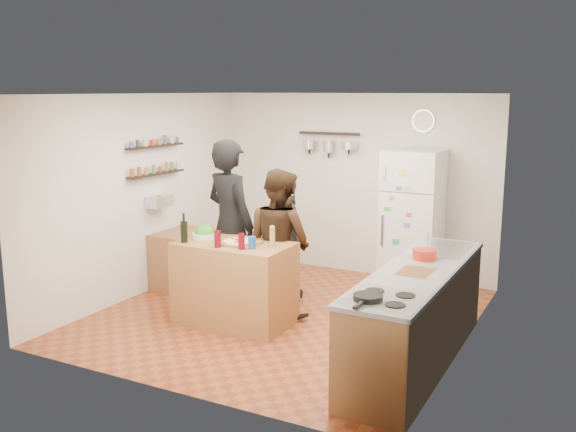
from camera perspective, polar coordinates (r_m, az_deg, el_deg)
The scene contains 26 objects.
room_shell at distance 7.44m, azimuth 1.03°, elevation 1.14°, with size 4.20×4.20×4.20m.
prep_island at distance 7.11m, azimuth -4.77°, elevation -5.97°, with size 1.25×0.72×0.91m, color #A1763B.
pizza_board at distance 6.93m, azimuth -4.36°, elevation -2.43°, with size 0.42×0.34×0.02m, color brown.
pizza at distance 6.93m, azimuth -4.36°, elevation -2.28°, with size 0.34×0.34×0.02m, color beige.
salad_bowl at distance 7.26m, azimuth -7.42°, elevation -1.73°, with size 0.28×0.28×0.06m, color silver.
wine_bottle at distance 7.07m, azimuth -9.22°, elevation -1.40°, with size 0.08×0.08×0.23m, color black.
wine_glass_near at distance 6.80m, azimuth -6.27°, elevation -2.04°, with size 0.07×0.07×0.18m, color #550711.
wine_glass_far at distance 6.70m, azimuth -4.16°, elevation -2.26°, with size 0.07×0.07×0.17m, color #57070F.
pepper_mill at distance 6.79m, azimuth -1.40°, elevation -1.98°, with size 0.06×0.06×0.18m, color #A77946.
salt_canister at distance 6.73m, azimuth -3.22°, elevation -2.37°, with size 0.08×0.08×0.13m, color #1A3F92.
person_left at distance 7.57m, azimuth -5.15°, elevation -0.70°, with size 0.73×0.48×1.99m, color black.
person_center at distance 7.28m, azimuth -0.76°, elevation -2.37°, with size 0.82×0.64×1.69m, color black.
person_back at distance 7.91m, azimuth -0.13°, elevation -1.86°, with size 0.89×0.37×1.52m, color #2C2927.
counter_run at distance 6.20m, azimuth 11.36°, elevation -8.82°, with size 0.63×2.63×0.90m, color #9E7042.
stove_top at distance 5.19m, azimuth 8.57°, elevation -7.33°, with size 0.60×0.62×0.02m, color white.
skillet at distance 5.12m, azimuth 7.12°, elevation -7.19°, with size 0.24×0.24×0.05m, color black.
sink at distance 6.86m, azimuth 13.51°, elevation -2.91°, with size 0.50×0.80×0.03m, color silver.
cutting_board at distance 5.97m, azimuth 11.26°, elevation -4.96°, with size 0.30×0.40×0.02m, color olive.
red_bowl at distance 6.40m, azimuth 12.04°, elevation -3.35°, with size 0.24×0.24×0.10m, color red.
fridge at distance 8.42m, azimuth 10.99°, elevation -0.32°, with size 0.70×0.68×1.80m, color white.
wall_clock at distance 8.58m, azimuth 11.95°, elevation 8.28°, with size 0.30×0.30×0.03m, color silver.
spice_shelf_lower at distance 8.29m, azimuth -11.61°, elevation 3.69°, with size 0.12×1.00×0.03m, color black.
spice_shelf_upper at distance 8.25m, azimuth -11.71°, elevation 6.10°, with size 0.12×1.00×0.03m, color black.
produce_basket at distance 8.32m, azimuth -11.36°, elevation 1.29°, with size 0.18×0.35×0.14m, color silver.
side_table at distance 8.56m, azimuth -9.39°, elevation -3.74°, with size 0.50×0.80×0.73m, color #925E3D.
pot_rack at distance 8.96m, azimuth 3.67°, elevation 7.33°, with size 0.90×0.04×0.04m, color black.
Camera 1 is at (3.27, -6.17, 2.55)m, focal length 40.00 mm.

